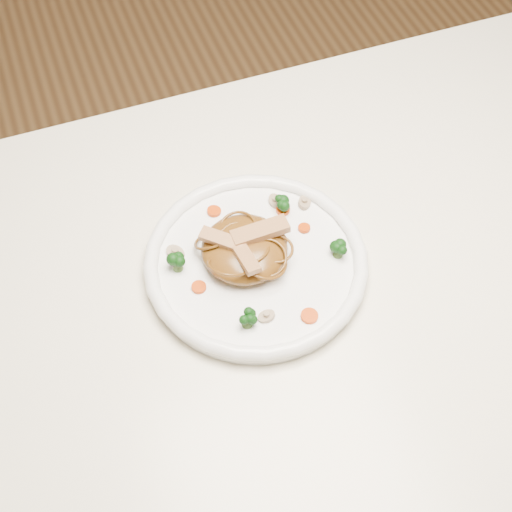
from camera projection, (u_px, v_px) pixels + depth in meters
name	position (u px, v px, depth m)	size (l,w,h in m)	color
ground	(301.00, 461.00, 1.61)	(4.00, 4.00, 0.00)	brown
table	(323.00, 305.00, 1.08)	(1.20, 0.80, 0.75)	beige
plate	(256.00, 265.00, 0.99)	(0.30, 0.30, 0.02)	white
noodle_mound	(244.00, 249.00, 0.97)	(0.12, 0.12, 0.04)	brown
chicken_a	(260.00, 231.00, 0.96)	(0.08, 0.03, 0.01)	tan
chicken_b	(222.00, 239.00, 0.96)	(0.06, 0.02, 0.01)	tan
chicken_c	(245.00, 256.00, 0.94)	(0.06, 0.02, 0.01)	tan
broccoli_0	(284.00, 203.00, 1.02)	(0.03, 0.03, 0.03)	#0D390B
broccoli_1	(177.00, 261.00, 0.96)	(0.03, 0.03, 0.03)	#0D390B
broccoli_2	(247.00, 319.00, 0.91)	(0.02, 0.02, 0.03)	#0D390B
broccoli_3	(339.00, 248.00, 0.98)	(0.03, 0.03, 0.03)	#0D390B
carrot_0	(283.00, 210.00, 1.03)	(0.02, 0.02, 0.01)	#D54107
carrot_1	(199.00, 287.00, 0.96)	(0.02, 0.02, 0.01)	#D54107
carrot_2	(304.00, 228.00, 1.01)	(0.02, 0.02, 0.01)	#D54107
carrot_3	(214.00, 211.00, 1.03)	(0.02, 0.02, 0.01)	#D54107
carrot_4	(309.00, 316.00, 0.93)	(0.02, 0.02, 0.01)	#D54107
mushroom_0	(266.00, 316.00, 0.93)	(0.02, 0.02, 0.01)	tan
mushroom_1	(304.00, 203.00, 1.04)	(0.03, 0.03, 0.01)	tan
mushroom_2	(176.00, 253.00, 0.99)	(0.03, 0.03, 0.01)	tan
mushroom_3	(275.00, 201.00, 1.04)	(0.03, 0.03, 0.01)	tan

